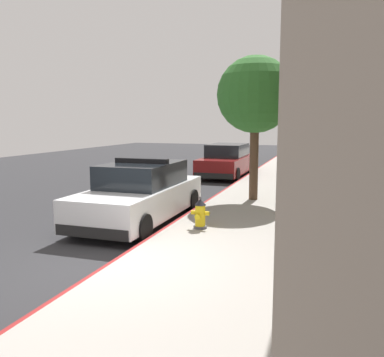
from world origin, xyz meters
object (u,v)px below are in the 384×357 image
police_cruiser (141,194)px  parked_car_silver_ahead (227,161)px  street_tree (255,95)px  fire_hydrant (200,214)px

police_cruiser → parked_car_silver_ahead: bearing=90.1°
police_cruiser → street_tree: size_ratio=1.06×
police_cruiser → street_tree: bearing=54.1°
police_cruiser → fire_hydrant: bearing=-20.7°
police_cruiser → parked_car_silver_ahead: size_ratio=1.00×
street_tree → police_cruiser: bearing=-125.9°
fire_hydrant → parked_car_silver_ahead: bearing=100.3°
police_cruiser → street_tree: street_tree is taller
parked_car_silver_ahead → street_tree: 7.22m
parked_car_silver_ahead → police_cruiser: bearing=-89.9°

